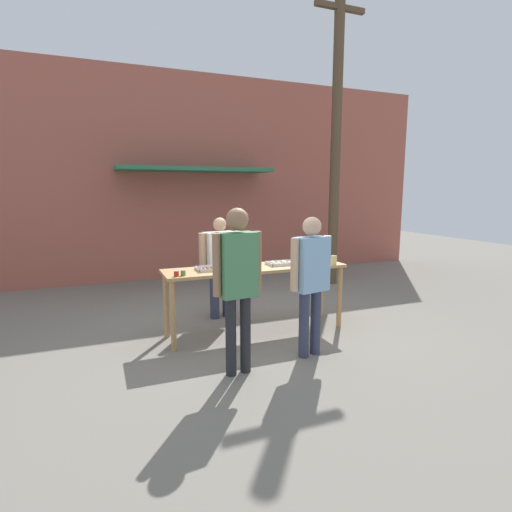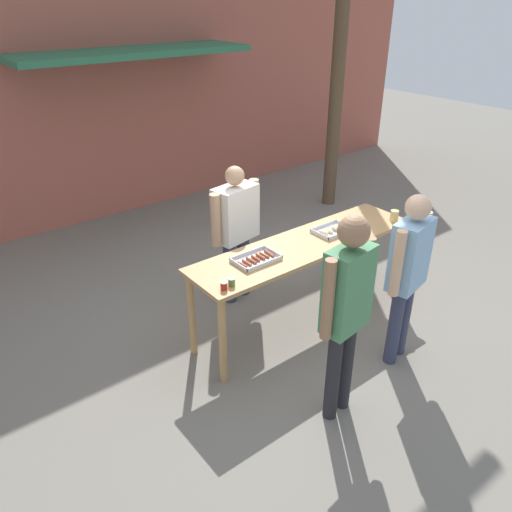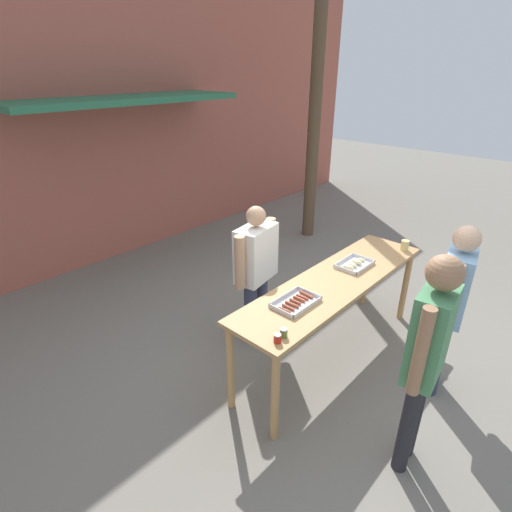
{
  "view_description": "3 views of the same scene",
  "coord_description": "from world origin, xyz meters",
  "px_view_note": "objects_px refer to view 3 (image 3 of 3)",
  "views": [
    {
      "loc": [
        -2.0,
        -4.99,
        1.96
      ],
      "look_at": [
        0.0,
        0.0,
        1.08
      ],
      "focal_mm": 28.0,
      "sensor_mm": 36.0,
      "label": 1
    },
    {
      "loc": [
        -3.11,
        -3.16,
        3.15
      ],
      "look_at": [
        -0.61,
        0.01,
        0.98
      ],
      "focal_mm": 35.0,
      "sensor_mm": 36.0,
      "label": 2
    },
    {
      "loc": [
        -3.03,
        -1.75,
        2.82
      ],
      "look_at": [
        -0.27,
        0.81,
        1.01
      ],
      "focal_mm": 28.0,
      "sensor_mm": 36.0,
      "label": 3
    }
  ],
  "objects_px": {
    "food_tray_sausages": "(296,302)",
    "condiment_jar_mustard": "(277,338)",
    "person_customer_with_cup": "(452,298)",
    "food_tray_buns": "(354,265)",
    "person_customer_holding_hotdog": "(427,349)",
    "person_server_behind_table": "(256,265)",
    "utility_pole": "(319,37)",
    "condiment_jar_ketchup": "(284,333)",
    "beer_cup": "(405,245)"
  },
  "relations": [
    {
      "from": "beer_cup",
      "to": "person_customer_with_cup",
      "type": "bearing_deg",
      "value": -136.02
    },
    {
      "from": "food_tray_sausages",
      "to": "utility_pole",
      "type": "height_order",
      "value": "utility_pole"
    },
    {
      "from": "condiment_jar_mustard",
      "to": "person_customer_with_cup",
      "type": "height_order",
      "value": "person_customer_with_cup"
    },
    {
      "from": "beer_cup",
      "to": "person_customer_holding_hotdog",
      "type": "height_order",
      "value": "person_customer_holding_hotdog"
    },
    {
      "from": "food_tray_buns",
      "to": "person_server_behind_table",
      "type": "bearing_deg",
      "value": 128.8
    },
    {
      "from": "condiment_jar_ketchup",
      "to": "person_customer_with_cup",
      "type": "bearing_deg",
      "value": -30.51
    },
    {
      "from": "condiment_jar_ketchup",
      "to": "person_server_behind_table",
      "type": "bearing_deg",
      "value": 52.36
    },
    {
      "from": "food_tray_buns",
      "to": "food_tray_sausages",
      "type": "bearing_deg",
      "value": 179.91
    },
    {
      "from": "condiment_jar_mustard",
      "to": "condiment_jar_ketchup",
      "type": "distance_m",
      "value": 0.09
    },
    {
      "from": "person_customer_holding_hotdog",
      "to": "utility_pole",
      "type": "bearing_deg",
      "value": -141.53
    },
    {
      "from": "condiment_jar_ketchup",
      "to": "condiment_jar_mustard",
      "type": "bearing_deg",
      "value": -173.42
    },
    {
      "from": "person_customer_holding_hotdog",
      "to": "condiment_jar_mustard",
      "type": "bearing_deg",
      "value": -69.71
    },
    {
      "from": "condiment_jar_mustard",
      "to": "person_customer_with_cup",
      "type": "distance_m",
      "value": 1.63
    },
    {
      "from": "person_server_behind_table",
      "to": "condiment_jar_mustard",
      "type": "bearing_deg",
      "value": -140.22
    },
    {
      "from": "person_customer_with_cup",
      "to": "utility_pole",
      "type": "distance_m",
      "value": 4.52
    },
    {
      "from": "food_tray_buns",
      "to": "person_customer_with_cup",
      "type": "relative_size",
      "value": 0.23
    },
    {
      "from": "food_tray_buns",
      "to": "condiment_jar_mustard",
      "type": "height_order",
      "value": "condiment_jar_mustard"
    },
    {
      "from": "food_tray_sausages",
      "to": "person_customer_holding_hotdog",
      "type": "height_order",
      "value": "person_customer_holding_hotdog"
    },
    {
      "from": "person_customer_holding_hotdog",
      "to": "person_customer_with_cup",
      "type": "bearing_deg",
      "value": -178.33
    },
    {
      "from": "beer_cup",
      "to": "condiment_jar_ketchup",
      "type": "bearing_deg",
      "value": -179.89
    },
    {
      "from": "condiment_jar_mustard",
      "to": "food_tray_buns",
      "type": "bearing_deg",
      "value": 8.46
    },
    {
      "from": "condiment_jar_ketchup",
      "to": "person_server_behind_table",
      "type": "relative_size",
      "value": 0.05
    },
    {
      "from": "food_tray_sausages",
      "to": "person_server_behind_table",
      "type": "relative_size",
      "value": 0.27
    },
    {
      "from": "food_tray_sausages",
      "to": "utility_pole",
      "type": "xyz_separation_m",
      "value": [
        3.24,
        2.17,
        2.25
      ]
    },
    {
      "from": "beer_cup",
      "to": "person_customer_with_cup",
      "type": "height_order",
      "value": "person_customer_with_cup"
    },
    {
      "from": "food_tray_sausages",
      "to": "person_customer_holding_hotdog",
      "type": "xyz_separation_m",
      "value": [
        -0.05,
        -1.15,
        0.14
      ]
    },
    {
      "from": "condiment_jar_mustard",
      "to": "person_server_behind_table",
      "type": "height_order",
      "value": "person_server_behind_table"
    },
    {
      "from": "food_tray_sausages",
      "to": "person_customer_holding_hotdog",
      "type": "distance_m",
      "value": 1.16
    },
    {
      "from": "person_customer_with_cup",
      "to": "utility_pole",
      "type": "relative_size",
      "value": 0.27
    },
    {
      "from": "utility_pole",
      "to": "food_tray_sausages",
      "type": "bearing_deg",
      "value": -146.17
    },
    {
      "from": "food_tray_buns",
      "to": "person_customer_holding_hotdog",
      "type": "xyz_separation_m",
      "value": [
        -1.03,
        -1.15,
        0.13
      ]
    },
    {
      "from": "condiment_jar_ketchup",
      "to": "person_customer_holding_hotdog",
      "type": "height_order",
      "value": "person_customer_holding_hotdog"
    },
    {
      "from": "condiment_jar_ketchup",
      "to": "beer_cup",
      "type": "distance_m",
      "value": 2.16
    },
    {
      "from": "person_customer_with_cup",
      "to": "condiment_jar_mustard",
      "type": "bearing_deg",
      "value": -40.73
    },
    {
      "from": "condiment_jar_mustard",
      "to": "person_server_behind_table",
      "type": "bearing_deg",
      "value": 49.71
    },
    {
      "from": "beer_cup",
      "to": "condiment_jar_mustard",
      "type": "bearing_deg",
      "value": -179.64
    },
    {
      "from": "food_tray_sausages",
      "to": "person_customer_with_cup",
      "type": "bearing_deg",
      "value": -47.94
    },
    {
      "from": "condiment_jar_mustard",
      "to": "beer_cup",
      "type": "bearing_deg",
      "value": 0.36
    },
    {
      "from": "person_customer_with_cup",
      "to": "food_tray_sausages",
      "type": "bearing_deg",
      "value": -60.0
    },
    {
      "from": "person_customer_holding_hotdog",
      "to": "person_customer_with_cup",
      "type": "xyz_separation_m",
      "value": [
        0.95,
        0.14,
        -0.09
      ]
    },
    {
      "from": "food_tray_buns",
      "to": "beer_cup",
      "type": "relative_size",
      "value": 3.29
    },
    {
      "from": "food_tray_sausages",
      "to": "person_customer_holding_hotdog",
      "type": "bearing_deg",
      "value": -92.36
    },
    {
      "from": "condiment_jar_mustard",
      "to": "utility_pole",
      "type": "xyz_separation_m",
      "value": [
        3.76,
        2.4,
        2.23
      ]
    },
    {
      "from": "food_tray_buns",
      "to": "condiment_jar_mustard",
      "type": "distance_m",
      "value": 1.52
    },
    {
      "from": "beer_cup",
      "to": "person_customer_with_cup",
      "type": "xyz_separation_m",
      "value": [
        -0.82,
        -0.79,
        0.01
      ]
    },
    {
      "from": "beer_cup",
      "to": "person_customer_with_cup",
      "type": "relative_size",
      "value": 0.07
    },
    {
      "from": "food_tray_sausages",
      "to": "condiment_jar_ketchup",
      "type": "xyz_separation_m",
      "value": [
        -0.43,
        -0.22,
        0.02
      ]
    },
    {
      "from": "utility_pole",
      "to": "condiment_jar_mustard",
      "type": "bearing_deg",
      "value": -147.48
    },
    {
      "from": "food_tray_sausages",
      "to": "condiment_jar_mustard",
      "type": "xyz_separation_m",
      "value": [
        -0.52,
        -0.23,
        0.02
      ]
    },
    {
      "from": "condiment_jar_mustard",
      "to": "person_customer_holding_hotdog",
      "type": "distance_m",
      "value": 1.04
    }
  ]
}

